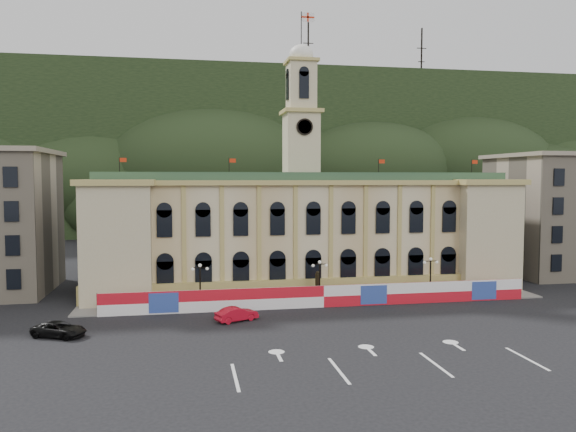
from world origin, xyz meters
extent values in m
plane|color=black|center=(0.00, 0.00, 0.00)|extent=(260.00, 260.00, 0.00)
cube|color=black|center=(0.00, 130.00, 22.00)|extent=(230.00, 70.00, 44.00)
cube|color=#595651|center=(35.00, 110.00, 30.00)|extent=(22.00, 8.00, 14.00)
cube|color=#595651|center=(-48.00, 108.00, 26.00)|extent=(16.00, 7.00, 10.00)
cylinder|color=black|center=(20.00, 115.00, 50.00)|extent=(0.50, 0.50, 20.00)
cylinder|color=black|center=(55.00, 115.00, 50.00)|extent=(0.50, 0.50, 20.00)
cube|color=beige|center=(0.00, 28.00, 7.00)|extent=(55.00, 15.00, 14.00)
cube|color=tan|center=(0.00, 20.20, 1.20)|extent=(56.00, 0.80, 2.40)
cube|color=tan|center=(0.00, 28.00, 14.30)|extent=(56.20, 16.20, 0.60)
cube|color=#2F4F35|center=(0.00, 28.00, 15.00)|extent=(53.00, 13.00, 1.20)
cube|color=beige|center=(-23.50, 27.00, 7.00)|extent=(8.00, 17.00, 14.00)
cube|color=beige|center=(23.50, 27.00, 7.00)|extent=(8.00, 17.00, 14.00)
cube|color=beige|center=(0.00, 28.00, 19.60)|extent=(4.40, 4.40, 8.00)
cube|color=tan|center=(0.00, 28.00, 23.80)|extent=(5.20, 5.20, 0.50)
cube|color=beige|center=(0.00, 28.00, 27.10)|extent=(3.60, 3.60, 6.50)
cube|color=tan|center=(0.00, 28.00, 30.50)|extent=(4.20, 4.20, 0.40)
cylinder|color=black|center=(0.00, 25.70, 21.60)|extent=(2.20, 0.20, 2.20)
ellipsoid|color=white|center=(0.00, 28.00, 31.40)|extent=(3.20, 3.20, 2.72)
cylinder|color=black|center=(0.00, 28.00, 34.60)|extent=(0.12, 0.12, 5.00)
cube|color=white|center=(0.90, 28.00, 36.40)|extent=(1.80, 0.04, 1.20)
cube|color=red|center=(0.90, 27.97, 36.40)|extent=(1.80, 0.02, 0.22)
cube|color=red|center=(0.90, 27.97, 36.40)|extent=(0.22, 0.02, 1.20)
cube|color=tan|center=(43.00, 31.00, 9.00)|extent=(20.00, 16.00, 18.00)
cube|color=gray|center=(43.00, 31.00, 18.30)|extent=(21.00, 17.00, 0.60)
cube|color=red|center=(0.00, 15.00, 1.25)|extent=(50.00, 0.25, 2.50)
cube|color=#3049A0|center=(-18.00, 14.86, 1.25)|extent=(3.20, 0.05, 2.20)
cube|color=#3049A0|center=(6.00, 14.86, 1.25)|extent=(3.20, 0.05, 2.20)
cube|color=#3049A0|center=(20.00, 14.86, 1.25)|extent=(3.20, 0.05, 2.20)
cube|color=slate|center=(0.00, 17.75, 0.08)|extent=(56.00, 5.50, 0.16)
cube|color=#595651|center=(0.00, 18.00, 0.90)|extent=(1.40, 1.40, 1.80)
cylinder|color=black|center=(0.00, 18.00, 2.60)|extent=(0.60, 0.60, 1.60)
sphere|color=black|center=(0.00, 18.00, 3.50)|extent=(0.44, 0.44, 0.44)
cylinder|color=black|center=(-14.00, 17.00, 0.15)|extent=(0.44, 0.44, 0.30)
cylinder|color=black|center=(-14.00, 17.00, 2.40)|extent=(0.18, 0.18, 4.80)
cube|color=black|center=(-14.00, 17.00, 4.70)|extent=(1.60, 0.08, 0.08)
sphere|color=silver|center=(-14.80, 17.00, 4.55)|extent=(0.36, 0.36, 0.36)
sphere|color=silver|center=(-13.20, 17.00, 4.55)|extent=(0.36, 0.36, 0.36)
sphere|color=silver|center=(-14.00, 17.00, 4.95)|extent=(0.40, 0.40, 0.40)
cylinder|color=black|center=(0.00, 17.00, 0.15)|extent=(0.44, 0.44, 0.30)
cylinder|color=black|center=(0.00, 17.00, 2.40)|extent=(0.18, 0.18, 4.80)
cube|color=black|center=(0.00, 17.00, 4.70)|extent=(1.60, 0.08, 0.08)
sphere|color=silver|center=(-0.80, 17.00, 4.55)|extent=(0.36, 0.36, 0.36)
sphere|color=silver|center=(0.80, 17.00, 4.55)|extent=(0.36, 0.36, 0.36)
sphere|color=silver|center=(0.00, 17.00, 4.95)|extent=(0.40, 0.40, 0.40)
cylinder|color=black|center=(14.00, 17.00, 0.15)|extent=(0.44, 0.44, 0.30)
cylinder|color=black|center=(14.00, 17.00, 2.40)|extent=(0.18, 0.18, 4.80)
cube|color=black|center=(14.00, 17.00, 4.70)|extent=(1.60, 0.08, 0.08)
sphere|color=silver|center=(13.20, 17.00, 4.55)|extent=(0.36, 0.36, 0.36)
sphere|color=silver|center=(14.80, 17.00, 4.55)|extent=(0.36, 0.36, 0.36)
sphere|color=silver|center=(14.00, 17.00, 4.95)|extent=(0.40, 0.40, 0.40)
imported|color=red|center=(-10.42, 10.47, 0.74)|extent=(4.93, 5.68, 1.49)
imported|color=black|center=(-27.31, 7.65, 0.71)|extent=(6.13, 6.82, 1.41)
camera|label=1|loc=(-15.45, -47.00, 14.83)|focal=35.00mm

